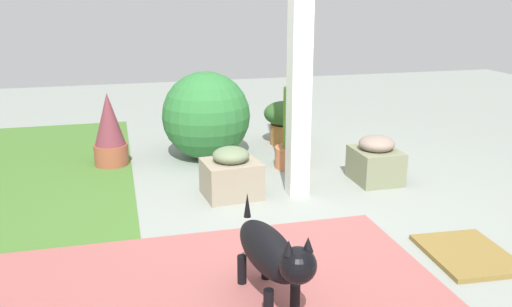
{
  "coord_description": "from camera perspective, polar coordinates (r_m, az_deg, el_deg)",
  "views": [
    {
      "loc": [
        -3.31,
        1.08,
        1.51
      ],
      "look_at": [
        0.29,
        0.16,
        0.39
      ],
      "focal_mm": 38.44,
      "sensor_mm": 36.0,
      "label": 1
    }
  ],
  "objects": [
    {
      "name": "terracotta_pot_broad",
      "position": [
        5.5,
        2.92,
        3.58
      ],
      "size": [
        0.4,
        0.4,
        0.44
      ],
      "color": "#AE6934",
      "rests_on": "ground"
    },
    {
      "name": "stone_planter_nearest",
      "position": [
        4.54,
        12.34,
        -0.73
      ],
      "size": [
        0.41,
        0.35,
        0.38
      ],
      "color": "gray",
      "rests_on": "ground"
    },
    {
      "name": "porch_pillar",
      "position": [
        3.97,
        4.66,
        13.52
      ],
      "size": [
        0.15,
        0.15,
        2.58
      ],
      "primitive_type": "cube",
      "color": "white",
      "rests_on": "ground"
    },
    {
      "name": "stone_planter_mid",
      "position": [
        4.12,
        -2.59,
        -2.18
      ],
      "size": [
        0.4,
        0.44,
        0.38
      ],
      "color": "gray",
      "rests_on": "ground"
    },
    {
      "name": "terracotta_pot_spiky",
      "position": [
        4.99,
        -15.0,
        2.28
      ],
      "size": [
        0.3,
        0.3,
        0.65
      ],
      "color": "#9A4C35",
      "rests_on": "ground"
    },
    {
      "name": "doormat",
      "position": [
        3.49,
        21.13,
        -9.74
      ],
      "size": [
        0.59,
        0.49,
        0.03
      ],
      "primitive_type": "cube",
      "rotation": [
        0.0,
        0.0,
        -0.06
      ],
      "color": "olive",
      "rests_on": "ground"
    },
    {
      "name": "terracotta_pot_tall",
      "position": [
        4.78,
        3.82,
        1.53
      ],
      "size": [
        0.31,
        0.31,
        0.71
      ],
      "color": "#C26B44",
      "rests_on": "ground"
    },
    {
      "name": "ground_plane",
      "position": [
        3.79,
        3.4,
        -6.72
      ],
      "size": [
        12.0,
        12.0,
        0.0
      ],
      "primitive_type": "plane",
      "color": "gray"
    },
    {
      "name": "round_shrub",
      "position": [
        5.02,
        -5.21,
        3.95
      ],
      "size": [
        0.8,
        0.8,
        0.8
      ],
      "primitive_type": "sphere",
      "color": "#2D7135",
      "rests_on": "ground"
    },
    {
      "name": "dog",
      "position": [
        2.68,
        1.62,
        -10.36
      ],
      "size": [
        0.72,
        0.26,
        0.49
      ],
      "color": "black",
      "rests_on": "ground"
    }
  ]
}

